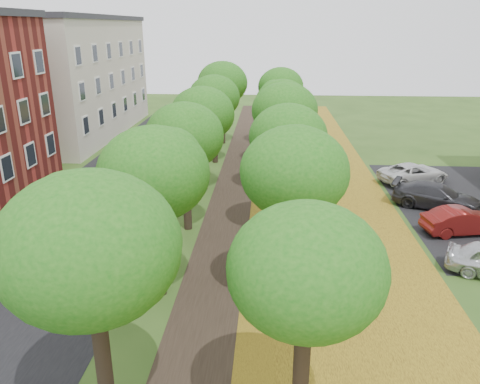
# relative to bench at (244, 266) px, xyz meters

# --- Properties ---
(street_asphalt) EXTENTS (8.00, 70.00, 0.01)m
(street_asphalt) POSITION_rel_bench_xyz_m (-8.33, 7.41, -0.41)
(street_asphalt) COLOR black
(street_asphalt) RESTS_ON ground
(footpath) EXTENTS (3.20, 70.00, 0.01)m
(footpath) POSITION_rel_bench_xyz_m (-0.83, 7.41, -0.41)
(footpath) COLOR black
(footpath) RESTS_ON ground
(leaf_verge) EXTENTS (7.50, 70.00, 0.01)m
(leaf_verge) POSITION_rel_bench_xyz_m (4.17, 7.41, -0.41)
(leaf_verge) COLOR #AD8D20
(leaf_verge) RESTS_ON ground
(parking_lot) EXTENTS (9.00, 16.00, 0.01)m
(parking_lot) POSITION_rel_bench_xyz_m (12.67, 8.41, -0.41)
(parking_lot) COLOR black
(parking_lot) RESTS_ON ground
(tree_row_west) EXTENTS (3.84, 33.84, 6.29)m
(tree_row_west) POSITION_rel_bench_xyz_m (-3.03, 7.41, 4.21)
(tree_row_west) COLOR black
(tree_row_west) RESTS_ON ground
(tree_row_east) EXTENTS (3.84, 33.84, 6.29)m
(tree_row_east) POSITION_rel_bench_xyz_m (1.77, 7.41, 4.21)
(tree_row_east) COLOR black
(tree_row_east) RESTS_ON ground
(building_cream) EXTENTS (10.30, 20.30, 10.40)m
(building_cream) POSITION_rel_bench_xyz_m (-17.83, 25.41, 4.80)
(building_cream) COLOR beige
(building_cream) RESTS_ON ground
(bench) EXTENTS (0.63, 1.71, 0.79)m
(bench) POSITION_rel_bench_xyz_m (0.00, 0.00, 0.00)
(bench) COLOR #28322C
(bench) RESTS_ON ground
(car_red) EXTENTS (4.04, 2.05, 1.27)m
(car_red) POSITION_rel_bench_xyz_m (10.33, 4.69, 0.22)
(car_red) COLOR maroon
(car_red) RESTS_ON ground
(car_grey) EXTENTS (5.07, 3.71, 1.36)m
(car_grey) POSITION_rel_bench_xyz_m (10.17, 8.03, 0.27)
(car_grey) COLOR #2D2D32
(car_grey) RESTS_ON ground
(car_white) EXTENTS (4.97, 3.72, 1.26)m
(car_white) POSITION_rel_bench_xyz_m (10.17, 12.49, 0.22)
(car_white) COLOR silver
(car_white) RESTS_ON ground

